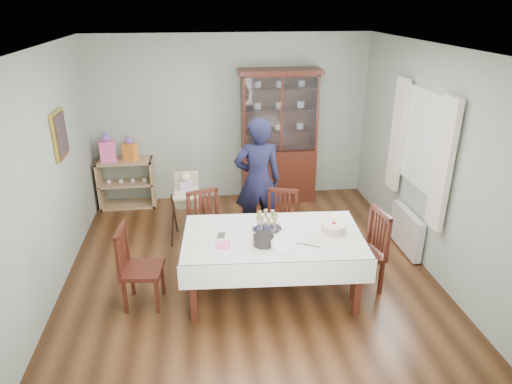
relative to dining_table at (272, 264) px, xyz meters
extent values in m
plane|color=#593319|center=(-0.21, 0.43, -0.38)|extent=(5.00, 5.00, 0.00)
plane|color=#9EAA99|center=(-0.21, 2.93, 0.97)|extent=(4.50, 0.00, 4.50)
plane|color=#9EAA99|center=(-2.46, 0.43, 0.97)|extent=(0.00, 5.00, 5.00)
plane|color=#9EAA99|center=(2.04, 0.43, 0.97)|extent=(0.00, 5.00, 5.00)
plane|color=white|center=(-0.21, 0.43, 2.32)|extent=(5.00, 5.00, 0.00)
cube|color=#4D1A13|center=(0.00, 0.00, 0.34)|extent=(1.97, 1.18, 0.06)
cube|color=silver|center=(0.00, 0.00, 0.37)|extent=(2.07, 1.28, 0.01)
cube|color=#4D1A13|center=(0.54, 2.69, 0.07)|extent=(1.20, 0.45, 0.90)
cube|color=white|center=(0.54, 2.50, 1.12)|extent=(1.12, 0.01, 1.16)
cube|color=#4D1A13|center=(0.54, 2.69, 1.76)|extent=(1.30, 0.48, 0.07)
cube|color=tan|center=(-1.96, 2.71, -0.36)|extent=(0.90, 0.38, 0.04)
cube|color=tan|center=(-1.96, 2.71, 0.02)|extent=(0.90, 0.38, 0.03)
cube|color=tan|center=(-1.96, 2.71, 0.40)|extent=(0.90, 0.38, 0.04)
cube|color=tan|center=(-2.38, 2.71, 0.02)|extent=(0.04, 0.38, 0.80)
cube|color=tan|center=(-1.54, 2.71, 0.02)|extent=(0.04, 0.38, 0.80)
cube|color=gold|center=(-2.43, 1.23, 1.27)|extent=(0.04, 0.48, 0.58)
cube|color=white|center=(2.01, 0.73, 1.17)|extent=(0.04, 1.02, 1.22)
cube|color=silver|center=(1.95, 0.11, 1.07)|extent=(0.07, 0.30, 1.55)
cube|color=silver|center=(1.95, 1.35, 1.07)|extent=(0.07, 0.30, 1.55)
cube|color=white|center=(1.95, 0.73, -0.08)|extent=(0.10, 0.80, 0.55)
cube|color=#4D1A13|center=(-0.69, 0.73, 0.06)|extent=(0.54, 0.54, 0.05)
cube|color=#4D1A13|center=(-0.75, 0.92, 0.32)|extent=(0.40, 0.16, 0.51)
cube|color=#4D1A13|center=(0.23, 0.75, 0.03)|extent=(0.51, 0.51, 0.05)
cube|color=#4D1A13|center=(0.28, 0.93, 0.29)|extent=(0.39, 0.15, 0.48)
cube|color=#4D1A13|center=(-1.45, -0.01, 0.05)|extent=(0.47, 0.47, 0.05)
cube|color=#4D1A13|center=(-1.64, 0.01, 0.31)|extent=(0.08, 0.41, 0.50)
cube|color=#4D1A13|center=(1.04, -0.03, 0.06)|extent=(0.51, 0.51, 0.05)
cube|color=#4D1A13|center=(1.23, 0.01, 0.33)|extent=(0.11, 0.42, 0.52)
imported|color=black|center=(0.01, 1.33, 0.50)|extent=(0.66, 0.45, 1.77)
cube|color=tan|center=(-0.96, 1.48, 0.25)|extent=(0.33, 0.29, 0.23)
cube|color=tan|center=(-0.96, 1.48, 0.44)|extent=(0.33, 0.06, 0.27)
cube|color=tan|center=(-0.96, 1.48, 0.32)|extent=(0.35, 0.16, 0.03)
cube|color=silver|center=(-0.96, 1.48, 0.40)|extent=(0.18, 0.14, 0.17)
sphere|color=beige|center=(-0.96, 1.48, 0.53)|extent=(0.14, 0.14, 0.14)
cylinder|color=silver|center=(-0.05, 0.14, 0.38)|extent=(0.34, 0.34, 0.01)
torus|color=silver|center=(-0.05, 0.14, 0.39)|extent=(0.34, 0.34, 0.01)
cylinder|color=white|center=(0.68, -0.04, 0.38)|extent=(0.31, 0.31, 0.02)
cylinder|color=brown|center=(0.68, -0.04, 0.44)|extent=(0.27, 0.27, 0.10)
cylinder|color=silver|center=(0.68, -0.04, 0.49)|extent=(0.27, 0.27, 0.01)
cylinder|color=#F24C4C|center=(0.68, -0.04, 0.54)|extent=(0.01, 0.01, 0.08)
sphere|color=yellow|center=(0.68, -0.04, 0.58)|extent=(0.02, 0.02, 0.02)
cylinder|color=black|center=(-0.14, -0.19, 0.43)|extent=(0.29, 0.29, 0.10)
cylinder|color=white|center=(0.04, -0.30, 0.42)|extent=(0.28, 0.28, 0.09)
cube|color=pink|center=(-0.56, -0.16, 0.39)|extent=(0.17, 0.17, 0.02)
cube|color=silver|center=(0.33, -0.28, 0.38)|extent=(0.23, 0.14, 0.01)
cube|color=pink|center=(-2.19, 2.69, 0.58)|extent=(0.26, 0.20, 0.32)
sphere|color=#E533B2|center=(-2.19, 2.69, 0.79)|extent=(0.13, 0.13, 0.13)
cube|color=orange|center=(-1.85, 2.69, 0.55)|extent=(0.25, 0.22, 0.27)
sphere|color=#E533B2|center=(-1.85, 2.69, 0.74)|extent=(0.12, 0.12, 0.12)
camera|label=1|loc=(-0.76, -4.39, 2.79)|focal=32.00mm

